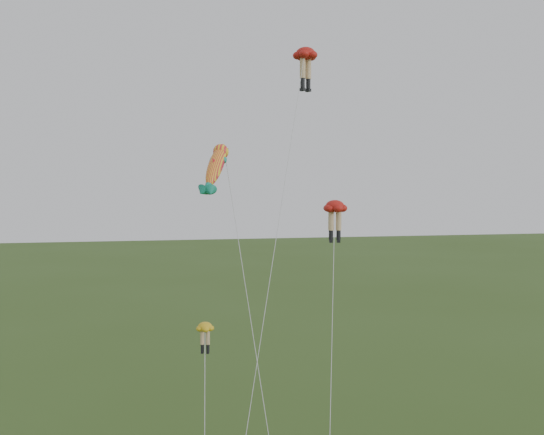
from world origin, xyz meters
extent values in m
ellipsoid|color=#B41812|center=(5.82, 13.09, 24.20)|extent=(2.35, 2.35, 0.87)
cylinder|color=tan|center=(5.58, 12.97, 23.17)|extent=(0.39, 0.39, 1.33)
cylinder|color=black|center=(5.58, 12.97, 22.18)|extent=(0.30, 0.30, 0.66)
cube|color=black|center=(5.58, 12.97, 21.75)|extent=(0.37, 0.44, 0.19)
cylinder|color=tan|center=(6.05, 13.22, 23.17)|extent=(0.39, 0.39, 1.33)
cylinder|color=black|center=(6.05, 13.22, 22.18)|extent=(0.30, 0.30, 0.66)
cube|color=black|center=(6.05, 13.22, 21.75)|extent=(0.37, 0.44, 0.19)
cylinder|color=silver|center=(2.24, 6.14, 12.42)|extent=(7.18, 13.95, 24.42)
ellipsoid|color=#B41812|center=(6.17, 7.65, 14.00)|extent=(1.75, 1.75, 0.75)
cylinder|color=tan|center=(5.94, 7.70, 13.12)|extent=(0.33, 0.33, 1.14)
cylinder|color=black|center=(5.94, 7.70, 12.26)|extent=(0.26, 0.26, 0.57)
cube|color=black|center=(5.94, 7.70, 11.89)|extent=(0.25, 0.36, 0.17)
cylinder|color=tan|center=(6.39, 7.61, 13.12)|extent=(0.33, 0.33, 1.14)
cylinder|color=black|center=(6.39, 7.61, 12.26)|extent=(0.26, 0.26, 0.57)
cube|color=black|center=(6.39, 7.61, 11.89)|extent=(0.25, 0.36, 0.17)
cylinder|color=silver|center=(4.31, 2.38, 7.29)|extent=(3.75, 10.57, 14.16)
ellipsoid|color=gold|center=(-2.08, 3.55, 8.04)|extent=(1.19, 1.19, 0.47)
cylinder|color=tan|center=(-2.22, 3.59, 7.48)|extent=(0.21, 0.21, 0.72)
cylinder|color=black|center=(-2.22, 3.59, 6.94)|extent=(0.16, 0.16, 0.36)
cube|color=black|center=(-2.22, 3.59, 6.70)|extent=(0.18, 0.24, 0.10)
cylinder|color=tan|center=(-1.94, 3.50, 7.48)|extent=(0.21, 0.21, 0.72)
cylinder|color=black|center=(-1.94, 3.50, 6.94)|extent=(0.16, 0.16, 0.36)
cube|color=black|center=(-1.94, 3.50, 6.70)|extent=(0.18, 0.24, 0.10)
cylinder|color=silver|center=(-2.40, 0.77, 4.24)|extent=(0.68, 5.59, 8.06)
ellipsoid|color=yellow|center=(-1.27, 5.18, 16.34)|extent=(2.16, 3.16, 2.93)
sphere|color=yellow|center=(-1.27, 5.18, 16.34)|extent=(1.37, 1.54, 1.27)
cone|color=#158D72|center=(-1.27, 5.18, 16.34)|extent=(1.15, 1.38, 1.21)
cone|color=#158D72|center=(-1.27, 5.18, 16.34)|extent=(1.15, 1.38, 1.21)
cone|color=#158D72|center=(-1.27, 5.18, 16.34)|extent=(0.65, 0.77, 0.68)
cone|color=#158D72|center=(-1.27, 5.18, 16.34)|extent=(0.65, 0.77, 0.68)
cone|color=red|center=(-1.27, 5.18, 16.34)|extent=(0.69, 0.79, 0.67)
cylinder|color=silver|center=(-0.30, 1.46, 8.28)|extent=(1.98, 7.46, 16.13)
camera|label=1|loc=(-5.22, -26.98, 15.09)|focal=40.00mm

